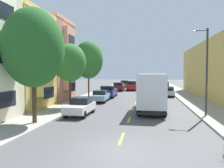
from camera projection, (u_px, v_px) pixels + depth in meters
name	position (u px, v px, depth m)	size (l,w,h in m)	color
ground_plane	(140.00, 93.00, 39.96)	(160.00, 160.00, 0.00)	#4C4C4F
sidewalk_left	(99.00, 93.00, 39.11)	(3.20, 120.00, 0.14)	#99968E
sidewalk_right	(183.00, 94.00, 36.86)	(3.20, 120.00, 0.14)	#99968E
lane_centerline_dashes	(139.00, 96.00, 34.54)	(0.14, 47.20, 0.01)	yellow
townhouse_third_terracotta	(26.00, 62.00, 29.31)	(12.19, 6.53, 10.43)	#B27560
street_tree_nearest	(33.00, 48.00, 15.37)	(4.22, 4.22, 7.96)	#47331E
street_tree_second	(70.00, 63.00, 22.56)	(3.31, 3.31, 6.43)	#47331E
street_tree_third	(89.00, 60.00, 29.67)	(3.83, 3.83, 7.74)	#47331E
street_lamp	(205.00, 65.00, 18.02)	(1.35, 0.28, 7.05)	#38383D
delivery_box_truck	(152.00, 90.00, 21.05)	(2.57, 8.25, 3.52)	white
parked_wagon_silver	(168.00, 91.00, 34.33)	(1.94, 4.74, 1.50)	#B2B5BA
parked_sedan_black	(159.00, 83.00, 61.42)	(1.83, 4.51, 1.43)	black
parked_pickup_burgundy	(119.00, 87.00, 44.94)	(2.07, 5.33, 1.73)	maroon
parked_suv_teal	(163.00, 87.00, 41.59)	(2.06, 4.84, 1.93)	#195B60
parked_pickup_forest	(125.00, 84.00, 56.44)	(2.13, 5.35, 1.73)	#194C28
parked_sedan_sky	(100.00, 96.00, 27.99)	(1.88, 4.53, 1.43)	#7A9EC6
parked_sedan_champagne	(159.00, 84.00, 55.64)	(1.93, 4.55, 1.43)	tan
parked_hatchback_white	(81.00, 106.00, 19.12)	(1.84, 4.04, 1.50)	silver
parked_pickup_navy	(109.00, 92.00, 33.15)	(2.01, 5.31, 1.73)	navy
moving_red_sedan	(132.00, 86.00, 45.97)	(1.95, 4.80, 1.93)	#AD1E1E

